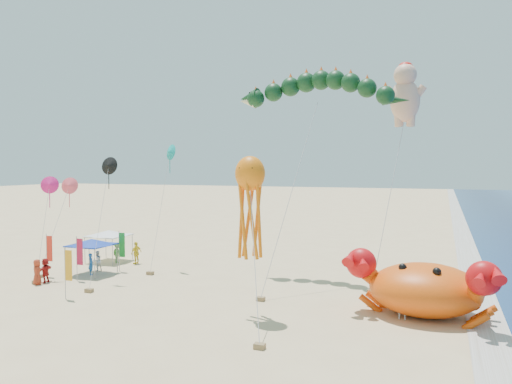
# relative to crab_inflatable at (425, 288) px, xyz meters

# --- Properties ---
(ground) EXTENTS (320.00, 320.00, 0.00)m
(ground) POSITION_rel_crab_inflatable_xyz_m (-8.92, 0.70, -1.58)
(ground) COLOR #D1B784
(ground) RESTS_ON ground
(foam_strip) EXTENTS (320.00, 320.00, 0.00)m
(foam_strip) POSITION_rel_crab_inflatable_xyz_m (3.08, 0.70, -1.58)
(foam_strip) COLOR silver
(foam_strip) RESTS_ON ground
(crab_inflatable) EXTENTS (8.21, 6.46, 3.60)m
(crab_inflatable) POSITION_rel_crab_inflatable_xyz_m (0.00, 0.00, 0.00)
(crab_inflatable) COLOR #E34F0B
(crab_inflatable) RESTS_ON ground
(dragon_kite) EXTENTS (12.61, 9.66, 14.83)m
(dragon_kite) POSITION_rel_crab_inflatable_xyz_m (-8.02, 7.24, 11.87)
(dragon_kite) COLOR black
(dragon_kite) RESTS_ON ground
(cherub_kite) EXTENTS (2.81, 6.60, 15.76)m
(cherub_kite) POSITION_rel_crab_inflatable_xyz_m (-1.90, 9.45, 11.96)
(cherub_kite) COLOR #F2B594
(cherub_kite) RESTS_ON ground
(octopus_kite) EXTENTS (3.35, 5.56, 8.79)m
(octopus_kite) POSITION_rel_crab_inflatable_xyz_m (-9.04, -3.19, 4.83)
(octopus_kite) COLOR orange
(octopus_kite) RESTS_ON ground
(canopy_blue) EXTENTS (3.19, 3.19, 2.71)m
(canopy_blue) POSITION_rel_crab_inflatable_xyz_m (-24.14, 2.29, 0.86)
(canopy_blue) COLOR gray
(canopy_blue) RESTS_ON ground
(canopy_white) EXTENTS (3.37, 3.37, 2.71)m
(canopy_white) POSITION_rel_crab_inflatable_xyz_m (-26.16, 7.05, 0.86)
(canopy_white) COLOR gray
(canopy_white) RESTS_ON ground
(feather_flags) EXTENTS (6.32, 7.97, 3.20)m
(feather_flags) POSITION_rel_crab_inflatable_xyz_m (-23.36, 0.12, 0.43)
(feather_flags) COLOR gray
(feather_flags) RESTS_ON ground
(beachgoers) EXTENTS (25.24, 9.72, 1.88)m
(beachgoers) POSITION_rel_crab_inflatable_xyz_m (-23.10, 2.45, -0.71)
(beachgoers) COLOR #A5321A
(beachgoers) RESTS_ON ground
(small_kites) EXTENTS (7.94, 9.56, 10.02)m
(small_kites) POSITION_rel_crab_inflatable_xyz_m (-23.40, 2.29, 5.42)
(small_kites) COLOR black
(small_kites) RESTS_ON ground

